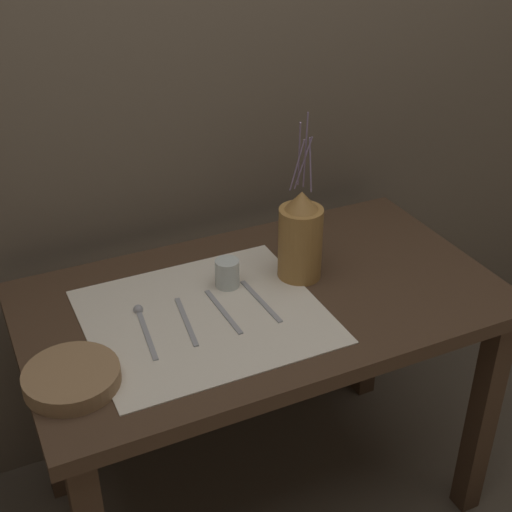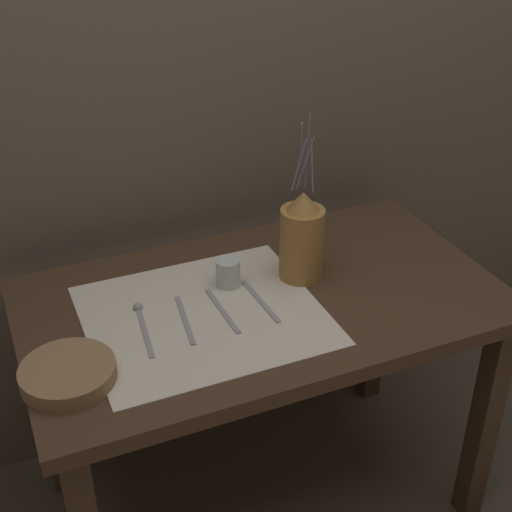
# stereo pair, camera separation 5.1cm
# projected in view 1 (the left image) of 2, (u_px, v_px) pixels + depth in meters

# --- Properties ---
(ground_plane) EXTENTS (12.00, 12.00, 0.00)m
(ground_plane) POSITION_uv_depth(u_px,v_px,m) (261.00, 495.00, 2.14)
(ground_plane) COLOR brown
(stone_wall_back) EXTENTS (7.00, 0.06, 2.40)m
(stone_wall_back) POSITION_uv_depth(u_px,v_px,m) (189.00, 58.00, 1.87)
(stone_wall_back) COLOR brown
(stone_wall_back) RESTS_ON ground_plane
(wooden_table) EXTENTS (1.19, 0.68, 0.72)m
(wooden_table) POSITION_uv_depth(u_px,v_px,m) (262.00, 330.00, 1.82)
(wooden_table) COLOR #422D1E
(wooden_table) RESTS_ON ground_plane
(linen_cloth) EXTENTS (0.55, 0.49, 0.00)m
(linen_cloth) POSITION_uv_depth(u_px,v_px,m) (205.00, 316.00, 1.69)
(linen_cloth) COLOR beige
(linen_cloth) RESTS_ON wooden_table
(pitcher_with_flowers) EXTENTS (0.11, 0.11, 0.43)m
(pitcher_with_flowers) POSITION_uv_depth(u_px,v_px,m) (300.00, 238.00, 1.79)
(pitcher_with_flowers) COLOR olive
(pitcher_with_flowers) RESTS_ON wooden_table
(wooden_bowl) EXTENTS (0.20, 0.20, 0.04)m
(wooden_bowl) POSITION_uv_depth(u_px,v_px,m) (72.00, 378.00, 1.47)
(wooden_bowl) COLOR #8E6B47
(wooden_bowl) RESTS_ON wooden_table
(glass_tumbler_near) EXTENTS (0.06, 0.06, 0.07)m
(glass_tumbler_near) POSITION_uv_depth(u_px,v_px,m) (227.00, 273.00, 1.79)
(glass_tumbler_near) COLOR silver
(glass_tumbler_near) RESTS_ON wooden_table
(spoon_inner) EXTENTS (0.04, 0.21, 0.02)m
(spoon_inner) POSITION_uv_depth(u_px,v_px,m) (142.00, 319.00, 1.67)
(spoon_inner) COLOR #939399
(spoon_inner) RESTS_ON wooden_table
(fork_inner) EXTENTS (0.04, 0.20, 0.00)m
(fork_inner) POSITION_uv_depth(u_px,v_px,m) (186.00, 321.00, 1.67)
(fork_inner) COLOR #939399
(fork_inner) RESTS_ON wooden_table
(fork_outer) EXTENTS (0.02, 0.20, 0.00)m
(fork_outer) POSITION_uv_depth(u_px,v_px,m) (223.00, 311.00, 1.70)
(fork_outer) COLOR #939399
(fork_outer) RESTS_ON wooden_table
(knife_center) EXTENTS (0.02, 0.20, 0.00)m
(knife_center) POSITION_uv_depth(u_px,v_px,m) (261.00, 301.00, 1.74)
(knife_center) COLOR #939399
(knife_center) RESTS_ON wooden_table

